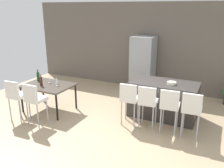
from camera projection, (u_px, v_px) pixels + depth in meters
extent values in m
plane|color=tan|center=(130.00, 126.00, 5.72)|extent=(10.00, 10.00, 0.00)
cube|color=#665B51|center=(165.00, 48.00, 7.80)|extent=(10.00, 0.12, 2.90)
cube|color=#383330|center=(163.00, 99.00, 6.12)|extent=(1.68, 0.88, 0.92)
cube|color=white|center=(130.00, 98.00, 5.67)|extent=(0.43, 0.43, 0.08)
cube|color=white|center=(128.00, 92.00, 5.46)|extent=(0.40, 0.09, 0.36)
cylinder|color=#B2B2B7|center=(126.00, 108.00, 5.98)|extent=(0.03, 0.03, 0.61)
cylinder|color=#B2B2B7|center=(138.00, 110.00, 5.86)|extent=(0.03, 0.03, 0.61)
cylinder|color=#B2B2B7|center=(121.00, 113.00, 5.70)|extent=(0.03, 0.03, 0.61)
cylinder|color=#B2B2B7|center=(134.00, 115.00, 5.58)|extent=(0.03, 0.03, 0.61)
cube|color=white|center=(148.00, 102.00, 5.49)|extent=(0.43, 0.43, 0.08)
cube|color=white|center=(147.00, 95.00, 5.27)|extent=(0.40, 0.09, 0.36)
cylinder|color=#B2B2B7|center=(143.00, 111.00, 5.79)|extent=(0.03, 0.03, 0.61)
cylinder|color=#B2B2B7|center=(156.00, 114.00, 5.68)|extent=(0.03, 0.03, 0.61)
cylinder|color=#B2B2B7|center=(139.00, 117.00, 5.51)|extent=(0.03, 0.03, 0.61)
cylinder|color=#B2B2B7|center=(153.00, 119.00, 5.39)|extent=(0.03, 0.03, 0.61)
cube|color=white|center=(170.00, 105.00, 5.27)|extent=(0.43, 0.43, 0.08)
cube|color=white|center=(170.00, 99.00, 5.06)|extent=(0.40, 0.09, 0.36)
cylinder|color=#B2B2B7|center=(163.00, 115.00, 5.58)|extent=(0.03, 0.03, 0.61)
cylinder|color=#B2B2B7|center=(177.00, 118.00, 5.47)|extent=(0.03, 0.03, 0.61)
cylinder|color=#B2B2B7|center=(160.00, 121.00, 5.30)|extent=(0.03, 0.03, 0.61)
cylinder|color=#B2B2B7|center=(175.00, 124.00, 5.18)|extent=(0.03, 0.03, 0.61)
cube|color=white|center=(192.00, 109.00, 5.08)|extent=(0.42, 0.42, 0.08)
cube|color=white|center=(192.00, 102.00, 4.86)|extent=(0.40, 0.08, 0.36)
cylinder|color=#B2B2B7|center=(184.00, 119.00, 5.39)|extent=(0.03, 0.03, 0.61)
cylinder|color=#B2B2B7|center=(198.00, 122.00, 5.27)|extent=(0.03, 0.03, 0.61)
cylinder|color=#B2B2B7|center=(182.00, 125.00, 5.11)|extent=(0.03, 0.03, 0.61)
cylinder|color=#B2B2B7|center=(197.00, 128.00, 4.99)|extent=(0.03, 0.03, 0.61)
cube|color=#4C4238|center=(48.00, 85.00, 6.39)|extent=(1.30, 0.95, 0.04)
cylinder|color=black|center=(43.00, 90.00, 7.11)|extent=(0.05, 0.05, 0.70)
cylinder|color=black|center=(76.00, 97.00, 6.61)|extent=(0.05, 0.05, 0.70)
cylinder|color=black|center=(22.00, 100.00, 6.40)|extent=(0.05, 0.05, 0.70)
cylinder|color=black|center=(57.00, 107.00, 5.91)|extent=(0.05, 0.05, 0.70)
cube|color=white|center=(18.00, 95.00, 5.88)|extent=(0.42, 0.42, 0.08)
cube|color=white|center=(12.00, 89.00, 5.66)|extent=(0.40, 0.08, 0.36)
cylinder|color=#B2B2B7|center=(20.00, 105.00, 6.18)|extent=(0.03, 0.03, 0.61)
cylinder|color=#B2B2B7|center=(29.00, 107.00, 6.06)|extent=(0.03, 0.03, 0.61)
cylinder|color=#B2B2B7|center=(10.00, 109.00, 5.90)|extent=(0.03, 0.03, 0.61)
cylinder|color=#B2B2B7|center=(20.00, 112.00, 5.78)|extent=(0.03, 0.03, 0.61)
cube|color=white|center=(36.00, 99.00, 5.63)|extent=(0.40, 0.40, 0.08)
cube|color=white|center=(30.00, 93.00, 5.42)|extent=(0.40, 0.06, 0.36)
cylinder|color=#B2B2B7|center=(37.00, 109.00, 5.94)|extent=(0.03, 0.03, 0.61)
cylinder|color=#B2B2B7|center=(47.00, 111.00, 5.81)|extent=(0.03, 0.03, 0.61)
cylinder|color=#B2B2B7|center=(28.00, 114.00, 5.67)|extent=(0.03, 0.03, 0.61)
cylinder|color=#B2B2B7|center=(38.00, 116.00, 5.53)|extent=(0.03, 0.03, 0.61)
cylinder|color=#194723|center=(38.00, 77.00, 6.70)|extent=(0.08, 0.08, 0.24)
cylinder|color=#194723|center=(38.00, 71.00, 6.64)|extent=(0.03, 0.03, 0.09)
cylinder|color=#471E19|center=(41.00, 81.00, 6.26)|extent=(0.07, 0.07, 0.24)
cylinder|color=#471E19|center=(41.00, 76.00, 6.21)|extent=(0.03, 0.03, 0.07)
cylinder|color=silver|center=(57.00, 86.00, 6.31)|extent=(0.06, 0.06, 0.00)
cylinder|color=silver|center=(57.00, 84.00, 6.30)|extent=(0.01, 0.01, 0.08)
cone|color=silver|center=(57.00, 81.00, 6.27)|extent=(0.07, 0.07, 0.09)
cylinder|color=silver|center=(49.00, 83.00, 6.53)|extent=(0.06, 0.06, 0.00)
cylinder|color=silver|center=(49.00, 81.00, 6.52)|extent=(0.01, 0.01, 0.08)
cone|color=silver|center=(49.00, 78.00, 6.49)|extent=(0.07, 0.07, 0.09)
cylinder|color=silver|center=(57.00, 83.00, 6.50)|extent=(0.06, 0.06, 0.00)
cylinder|color=silver|center=(57.00, 82.00, 6.48)|extent=(0.01, 0.01, 0.08)
cone|color=silver|center=(56.00, 79.00, 6.46)|extent=(0.07, 0.07, 0.09)
cube|color=#939699|center=(143.00, 65.00, 7.84)|extent=(0.72, 0.68, 1.84)
cylinder|color=beige|center=(172.00, 83.00, 5.81)|extent=(0.22, 0.22, 0.07)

